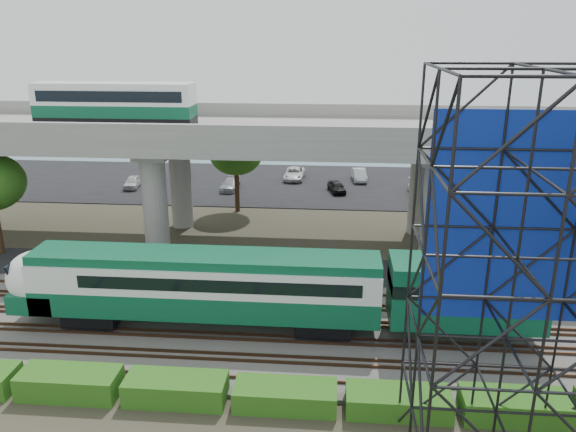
{
  "coord_description": "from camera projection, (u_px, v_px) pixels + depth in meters",
  "views": [
    {
      "loc": [
        2.9,
        -25.54,
        16.06
      ],
      "look_at": [
        0.26,
        6.0,
        5.6
      ],
      "focal_mm": 35.0,
      "sensor_mm": 36.0,
      "label": 1
    }
  ],
  "objects": [
    {
      "name": "overpass",
      "position": [
        282.0,
        141.0,
        42.07
      ],
      "size": [
        80.0,
        12.0,
        12.4
      ],
      "color": "#9E9B93",
      "rests_on": "ground"
    },
    {
      "name": "rail_tracks",
      "position": [
        277.0,
        329.0,
        31.24
      ],
      "size": [
        90.0,
        9.52,
        0.16
      ],
      "color": "#472D1E",
      "rests_on": "ballast_bed"
    },
    {
      "name": "parked_cars",
      "position": [
        327.0,
        179.0,
        61.0
      ],
      "size": [
        38.58,
        9.65,
        1.31
      ],
      "color": "silver",
      "rests_on": "parking_lot"
    },
    {
      "name": "ballast_bed",
      "position": [
        277.0,
        332.0,
        31.29
      ],
      "size": [
        90.0,
        12.0,
        0.2
      ],
      "primitive_type": "cube",
      "color": "slate",
      "rests_on": "ground"
    },
    {
      "name": "trees",
      "position": [
        236.0,
        174.0,
        43.35
      ],
      "size": [
        40.94,
        16.94,
        7.69
      ],
      "color": "#382314",
      "rests_on": "ground"
    },
    {
      "name": "parking_lot",
      "position": [
        307.0,
        184.0,
        61.59
      ],
      "size": [
        90.0,
        18.0,
        0.08
      ],
      "primitive_type": "cube",
      "color": "black",
      "rests_on": "ground"
    },
    {
      "name": "service_road",
      "position": [
        290.0,
        271.0,
        39.36
      ],
      "size": [
        90.0,
        5.0,
        0.08
      ],
      "primitive_type": "cube",
      "color": "black",
      "rests_on": "ground"
    },
    {
      "name": "harbor_water",
      "position": [
        315.0,
        146.0,
        82.41
      ],
      "size": [
        140.0,
        40.0,
        0.03
      ],
      "primitive_type": "cube",
      "color": "#476875",
      "rests_on": "ground"
    },
    {
      "name": "ground",
      "position": [
        274.0,
        353.0,
        29.43
      ],
      "size": [
        140.0,
        140.0,
        0.0
      ],
      "primitive_type": "plane",
      "color": "#474233",
      "rests_on": "ground"
    },
    {
      "name": "commuter_train",
      "position": [
        243.0,
        285.0,
        30.57
      ],
      "size": [
        29.3,
        3.06,
        4.3
      ],
      "color": "black",
      "rests_on": "rail_tracks"
    },
    {
      "name": "suv",
      "position": [
        132.0,
        261.0,
        39.3
      ],
      "size": [
        5.14,
        3.8,
        1.3
      ],
      "primitive_type": "imported",
      "rotation": [
        0.0,
        0.0,
        1.17
      ],
      "color": "black",
      "rests_on": "service_road"
    },
    {
      "name": "scaffold_tower",
      "position": [
        558.0,
        302.0,
        18.7
      ],
      "size": [
        9.36,
        6.36,
        15.0
      ],
      "color": "black",
      "rests_on": "ground"
    },
    {
      "name": "hedge_strip",
      "position": [
        285.0,
        395.0,
        25.11
      ],
      "size": [
        34.6,
        1.8,
        1.2
      ],
      "color": "#265413",
      "rests_on": "ground"
    }
  ]
}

